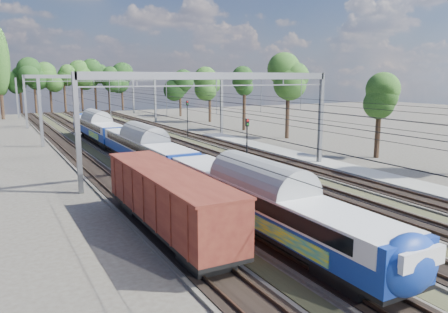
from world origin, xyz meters
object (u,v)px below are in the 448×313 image
emu_train (145,144)px  signal_far (187,115)px  signal_near (247,141)px  freight_boxcar (167,198)px  worker (84,114)px

emu_train → signal_far: bearing=55.9°
signal_near → signal_far: size_ratio=0.97×
emu_train → signal_near: (6.40, -7.66, 0.82)m
freight_boxcar → signal_near: 14.55m
signal_near → emu_train: bearing=151.8°
worker → signal_near: (1.52, -62.87, 2.28)m
freight_boxcar → signal_near: bearing=41.3°
emu_train → worker: (4.88, 55.21, -1.46)m
worker → signal_far: signal_far is taller
worker → freight_boxcar: bearing=-164.4°
emu_train → signal_near: signal_near is taller
signal_near → signal_far: bearing=99.4°
worker → signal_far: 38.08m
signal_near → signal_far: signal_far is taller
emu_train → worker: 55.44m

